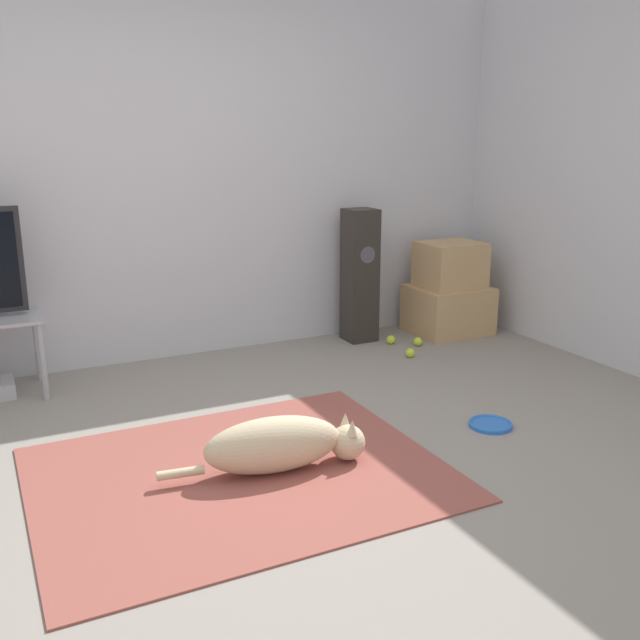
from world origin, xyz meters
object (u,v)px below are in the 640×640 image
Objects in this scene: tennis_ball_by_boxes at (391,340)px; tennis_ball_loose_on_carpet at (418,342)px; frisbee at (490,424)px; cardboard_box_upper at (450,265)px; cardboard_box_lower at (448,309)px; floor_speaker at (360,276)px; tennis_ball_near_speaker at (410,353)px; dog at (282,444)px.

tennis_ball_loose_on_carpet is (0.15, -0.13, 0.00)m from tennis_ball_by_boxes.
cardboard_box_upper is at bearing 60.91° from frisbee.
cardboard_box_lower is 0.36m from cardboard_box_upper.
floor_speaker reaches higher than frisbee.
tennis_ball_near_speaker and tennis_ball_loose_on_carpet have the same top height.
tennis_ball_near_speaker is (0.28, 1.21, 0.02)m from frisbee.
cardboard_box_upper reaches higher than cardboard_box_lower.
cardboard_box_lower is (0.90, 1.63, 0.17)m from frisbee.
cardboard_box_upper is at bearing 7.52° from tennis_ball_by_boxes.
cardboard_box_lower reaches higher than tennis_ball_by_boxes.
dog is 1.91m from tennis_ball_near_speaker.
cardboard_box_upper reaches higher than frisbee.
floor_speaker is 15.01× the size of tennis_ball_loose_on_carpet.
tennis_ball_near_speaker is at bearing -98.75° from tennis_ball_by_boxes.
tennis_ball_near_speaker is at bearing -146.06° from cardboard_box_lower.
dog is 14.85× the size of tennis_ball_near_speaker.
floor_speaker is at bearing 126.77° from tennis_ball_by_boxes.
dog is at bearing -142.78° from cardboard_box_lower.
frisbee is at bearing -102.20° from tennis_ball_by_boxes.
floor_speaker is 15.01× the size of tennis_ball_by_boxes.
tennis_ball_near_speaker is (-0.05, -0.34, 0.00)m from tennis_ball_by_boxes.
floor_speaker is at bearing 131.85° from tennis_ball_loose_on_carpet.
floor_speaker is (1.39, 1.74, 0.36)m from dog.
tennis_ball_near_speaker is at bearing -134.41° from tennis_ball_loose_on_carpet.
cardboard_box_upper is at bearing 33.78° from tennis_ball_near_speaker.
floor_speaker is at bearing 169.83° from cardboard_box_lower.
dog is 4.20× the size of frisbee.
floor_speaker is 0.53m from tennis_ball_by_boxes.
cardboard_box_lower reaches higher than tennis_ball_near_speaker.
tennis_ball_near_speaker is (0.10, -0.55, -0.46)m from floor_speaker.
tennis_ball_near_speaker reaches higher than frisbee.
frisbee is 1.93m from cardboard_box_upper.
tennis_ball_near_speaker is at bearing -79.30° from floor_speaker.
dog reaches higher than tennis_ball_near_speaker.
cardboard_box_upper is 0.77m from tennis_ball_by_boxes.
cardboard_box_lower is 0.77m from tennis_ball_near_speaker.
tennis_ball_by_boxes is at bearing 77.80° from frisbee.
dog reaches higher than tennis_ball_by_boxes.
floor_speaker is at bearing 84.20° from frisbee.
tennis_ball_loose_on_carpet is (-0.42, -0.21, -0.51)m from cardboard_box_upper.
dog is 2.18m from tennis_ball_by_boxes.
cardboard_box_upper is 6.93× the size of tennis_ball_loose_on_carpet.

